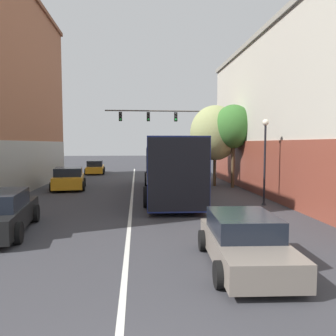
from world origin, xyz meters
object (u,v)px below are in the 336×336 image
parked_car_left_far (95,167)px  street_lamp (265,155)px  street_tree_near (233,127)px  hatchback_foreground (244,241)px  traffic_signal_gantry (171,125)px  street_tree_far (215,133)px  bus (169,163)px  parked_car_left_near (69,179)px

parked_car_left_far → street_lamp: size_ratio=1.05×
street_lamp → street_tree_near: 6.72m
parked_car_left_far → hatchback_foreground: bearing=-169.1°
traffic_signal_gantry → street_lamp: traffic_signal_gantry is taller
hatchback_foreground → street_tree_far: size_ratio=0.70×
bus → parked_car_left_near: size_ratio=3.18×
hatchback_foreground → traffic_signal_gantry: traffic_signal_gantry is taller
bus → traffic_signal_gantry: traffic_signal_gantry is taller
street_lamp → traffic_signal_gantry: bearing=102.8°
parked_car_left_far → bus: bearing=-160.8°
traffic_signal_gantry → street_lamp: 14.32m
parked_car_left_near → bus: bearing=-121.4°
parked_car_left_far → street_tree_far: (9.77, -10.54, 3.16)m
hatchback_foreground → traffic_signal_gantry: bearing=2.1°
hatchback_foreground → street_tree_far: street_tree_far is taller
street_tree_near → parked_car_left_far: bearing=133.0°
bus → street_lamp: street_lamp is taller
parked_car_left_near → street_lamp: street_lamp is taller
bus → hatchback_foreground: size_ratio=3.19×
parked_car_left_far → street_tree_far: bearing=-141.2°
hatchback_foreground → street_lamp: size_ratio=0.95×
street_lamp → street_tree_far: size_ratio=0.73×
bus → parked_car_left_near: bus is taller
parked_car_left_far → street_tree_near: 16.22m
street_lamp → hatchback_foreground: bearing=-115.0°
parked_car_left_far → street_tree_near: size_ratio=0.78×
parked_car_left_near → parked_car_left_far: (0.31, 11.36, -0.06)m
traffic_signal_gantry → street_tree_near: size_ratio=1.58×
parked_car_left_near → traffic_signal_gantry: (7.62, 7.10, 3.99)m
bus → traffic_signal_gantry: bearing=-5.1°
bus → parked_car_left_near: bearing=67.7°
parked_car_left_near → street_tree_far: size_ratio=0.70×
bus → street_lamp: 5.83m
street_tree_near → street_tree_far: 1.51m
hatchback_foreground → street_tree_near: 15.15m
hatchback_foreground → parked_car_left_far: bearing=18.2°
bus → traffic_signal_gantry: size_ratio=1.42×
bus → street_tree_near: bearing=-58.7°
street_tree_near → street_tree_far: size_ratio=0.99×
traffic_signal_gantry → street_tree_far: 6.80m
bus → street_tree_far: (3.67, 3.69, 1.90)m
parked_car_left_near → traffic_signal_gantry: traffic_signal_gantry is taller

